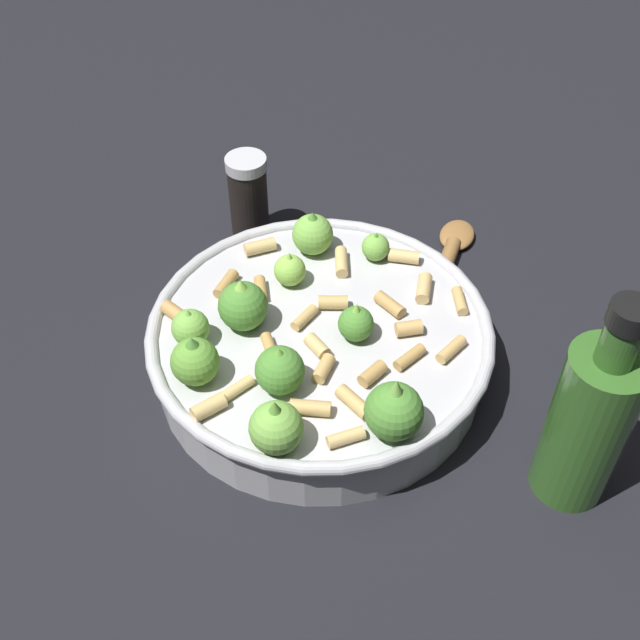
{
  "coord_description": "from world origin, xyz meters",
  "views": [
    {
      "loc": [
        -0.47,
        -0.04,
        0.53
      ],
      "look_at": [
        0.0,
        0.0,
        0.06
      ],
      "focal_mm": 44.02,
      "sensor_mm": 36.0,
      "label": 1
    }
  ],
  "objects_px": {
    "wooden_spoon": "(440,279)",
    "olive_oil_bottle": "(589,420)",
    "pepper_shaker": "(248,197)",
    "cooking_pan": "(317,344)"
  },
  "relations": [
    {
      "from": "olive_oil_bottle",
      "to": "wooden_spoon",
      "type": "height_order",
      "value": "olive_oil_bottle"
    },
    {
      "from": "pepper_shaker",
      "to": "wooden_spoon",
      "type": "bearing_deg",
      "value": -108.04
    },
    {
      "from": "pepper_shaker",
      "to": "wooden_spoon",
      "type": "height_order",
      "value": "pepper_shaker"
    },
    {
      "from": "olive_oil_bottle",
      "to": "wooden_spoon",
      "type": "relative_size",
      "value": 0.85
    },
    {
      "from": "pepper_shaker",
      "to": "olive_oil_bottle",
      "type": "distance_m",
      "value": 0.42
    },
    {
      "from": "pepper_shaker",
      "to": "wooden_spoon",
      "type": "xyz_separation_m",
      "value": [
        -0.07,
        -0.2,
        -0.04
      ]
    },
    {
      "from": "pepper_shaker",
      "to": "olive_oil_bottle",
      "type": "height_order",
      "value": "olive_oil_bottle"
    },
    {
      "from": "wooden_spoon",
      "to": "olive_oil_bottle",
      "type": "bearing_deg",
      "value": -157.35
    },
    {
      "from": "olive_oil_bottle",
      "to": "wooden_spoon",
      "type": "bearing_deg",
      "value": 22.65
    },
    {
      "from": "cooking_pan",
      "to": "wooden_spoon",
      "type": "distance_m",
      "value": 0.17
    }
  ]
}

